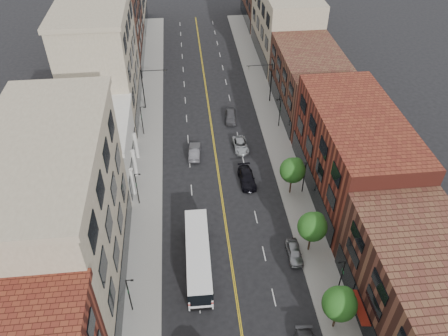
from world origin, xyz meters
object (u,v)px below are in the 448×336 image
object	(u,v)px
car_lane_c	(231,116)
car_lane_b	(240,145)
car_lane_a	(247,178)
car_parked_far	(294,252)
city_bus	(198,255)
car_lane_behind	(195,151)

from	to	relation	value
car_lane_c	car_lane_b	bearing A→B (deg)	-80.27
car_lane_a	car_lane_b	xyz separation A→B (m)	(0.16, 7.84, -0.09)
car_lane_a	car_lane_b	world-z (taller)	car_lane_a
car_parked_far	car_lane_b	bearing A→B (deg)	100.44
city_bus	car_parked_far	world-z (taller)	city_bus
car_lane_behind	car_lane_a	bearing A→B (deg)	140.46
city_bus	car_lane_b	world-z (taller)	city_bus
city_bus	car_lane_c	world-z (taller)	city_bus
car_lane_a	car_lane_c	xyz separation A→B (m)	(-0.40, 15.89, 0.05)
car_lane_behind	car_lane_c	distance (m)	11.19
car_lane_behind	car_lane_a	world-z (taller)	car_lane_behind
car_parked_far	car_lane_b	distance (m)	21.73
city_bus	car_lane_behind	size ratio (longest dim) A/B	2.60
car_lane_behind	car_lane_a	xyz separation A→B (m)	(6.94, -6.81, -0.02)
city_bus	car_lane_behind	world-z (taller)	city_bus
city_bus	car_lane_a	bearing A→B (deg)	61.99
car_lane_c	car_lane_behind	bearing A→B (deg)	-119.97
car_parked_far	car_lane_behind	size ratio (longest dim) A/B	0.88
car_parked_far	car_lane_behind	bearing A→B (deg)	118.60
car_parked_far	car_lane_b	size ratio (longest dim) A/B	0.87
car_lane_a	car_lane_c	world-z (taller)	car_lane_c
car_parked_far	car_lane_a	size ratio (longest dim) A/B	0.80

